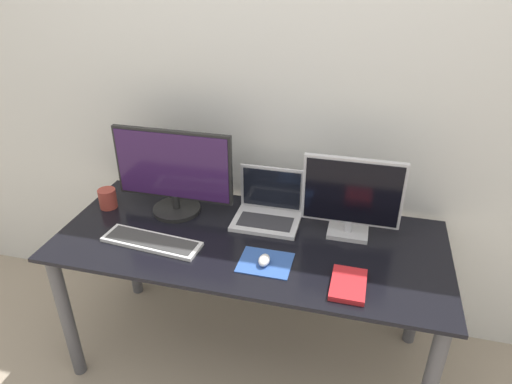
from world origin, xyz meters
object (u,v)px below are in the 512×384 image
monitor_right (352,197)px  mug (108,198)px  book (348,284)px  mouse (264,260)px  monitor_left (173,173)px  laptop (268,208)px  keyboard (152,242)px

monitor_right → mug: monitor_right is taller
book → mouse: bearing=171.4°
monitor_left → book: size_ratio=2.87×
laptop → keyboard: size_ratio=0.68×
mouse → keyboard: bearing=177.1°
monitor_left → keyboard: monitor_left is taller
keyboard → book: book is taller
mug → monitor_right: bearing=2.4°
laptop → book: (0.40, -0.40, -0.05)m
laptop → mouse: laptop is taller
book → laptop: bearing=135.0°
monitor_right → mouse: (-0.31, -0.31, -0.17)m
laptop → monitor_left: bearing=-174.3°
monitor_right → mug: 1.17m
book → monitor_right: bearing=94.7°
laptop → mouse: 0.36m
keyboard → mug: 0.42m
mouse → book: size_ratio=0.37×
monitor_right → laptop: monitor_right is taller
keyboard → monitor_left: bearing=90.3°
monitor_right → mouse: size_ratio=5.79×
monitor_left → mouse: (0.51, -0.31, -0.18)m
mouse → mug: mug is taller
monitor_right → mouse: bearing=-135.3°
monitor_right → laptop: (-0.37, 0.04, -0.13)m
book → mug: bearing=165.4°
monitor_right → laptop: bearing=173.3°
keyboard → book: bearing=-5.2°
keyboard → book: size_ratio=2.27×
monitor_left → mouse: bearing=-31.1°
laptop → keyboard: 0.55m
mug → keyboard: bearing=-34.3°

